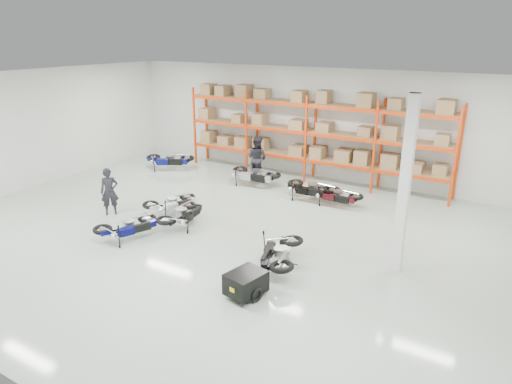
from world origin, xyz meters
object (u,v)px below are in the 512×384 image
Objects in this scene: moto_back_a at (169,157)px; person_left at (109,192)px; moto_back_d at (336,192)px; trailer at (246,283)px; moto_black_far_left at (183,211)px; moto_touring_right at (279,249)px; moto_blue_centre at (128,223)px; moto_silver_left at (172,200)px; person_back at (257,158)px; moto_back_c at (311,186)px; moto_back_b at (253,172)px.

person_left is (1.90, -5.10, 0.22)m from moto_back_a.
moto_back_d is at bearing -12.12° from person_left.
trailer is 0.94× the size of person_left.
moto_back_d reaches higher than trailer.
moto_touring_right reaches higher than moto_black_far_left.
moto_blue_centre is 0.88× the size of moto_back_a.
moto_blue_centre is 2.21m from moto_silver_left.
person_back reaches higher than moto_silver_left.
trailer is (4.86, -3.07, -0.14)m from moto_silver_left.
moto_back_c is at bearing -96.93° from moto_blue_centre.
moto_black_far_left is at bearing 99.45° from person_back.
person_left is (-1.76, -1.07, 0.30)m from moto_silver_left.
moto_touring_right is 6.64m from person_left.
moto_back_c reaches higher than moto_silver_left.
person_left reaches higher than moto_touring_right.
moto_back_b reaches higher than moto_silver_left.
moto_back_d is (3.47, 4.22, -0.03)m from moto_black_far_left.
moto_back_b reaches higher than moto_touring_right.
moto_back_b is (-4.12, 7.12, 0.21)m from trailer.
moto_back_c is (3.21, 5.86, 0.04)m from moto_blue_centre.
moto_black_far_left is 0.93× the size of moto_touring_right.
person_left is at bearing 159.57° from moto_touring_right.
moto_back_d is (-0.43, 5.08, -0.07)m from moto_touring_right.
person_back reaches higher than moto_touring_right.
trailer is at bearing 139.03° from moto_black_far_left.
moto_touring_right is at bearing -52.65° from person_left.
moto_back_b is (-0.22, 4.66, 0.06)m from moto_black_far_left.
moto_back_c is 3.15m from person_back.
moto_back_c is (-1.44, 5.14, -0.00)m from moto_touring_right.
moto_blue_centre is 1.05× the size of moto_back_d.
moto_touring_right is at bearing -144.33° from moto_back_b.
moto_back_c is at bearing -99.11° from moto_back_b.
moto_silver_left is at bearing 139.10° from moto_back_c.
moto_back_b is 1.00× the size of person_back.
moto_black_far_left reaches higher than trailer.
moto_back_b is 3.72m from moto_back_d.
moto_back_a is 4.41m from moto_back_b.
person_left is (-6.62, 0.41, 0.25)m from moto_touring_right.
moto_black_far_left reaches higher than moto_silver_left.
moto_touring_right is (4.65, 0.72, 0.04)m from moto_blue_centre.
moto_touring_right is 1.14× the size of moto_back_d.
moto_blue_centre is at bearing -173.03° from moto_back_a.
person_back is at bearing 76.53° from moto_back_d.
moto_back_c is at bearing -128.44° from moto_black_far_left.
moto_back_d is at bearing 106.04° from trailer.
trailer is 0.96× the size of moto_back_d.
moto_silver_left is (-0.21, 2.20, -0.01)m from moto_blue_centre.
moto_touring_right is 5.10m from moto_back_d.
trailer is at bearing -65.98° from person_left.
moto_back_a is at bearing -36.37° from moto_blue_centre.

